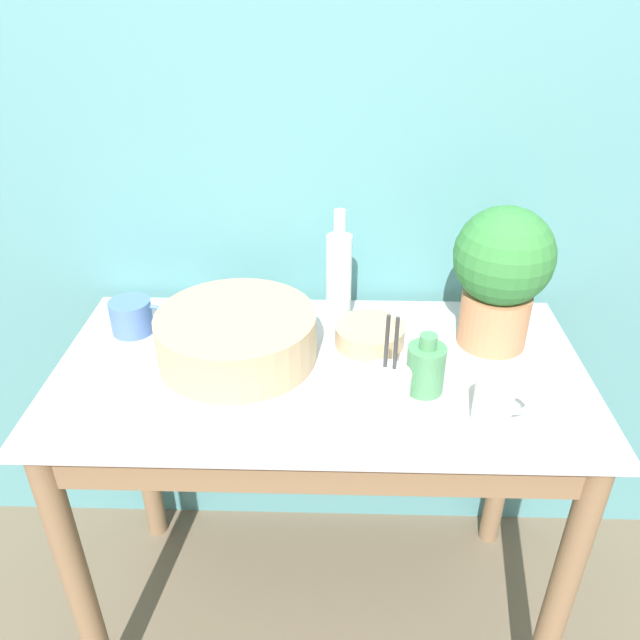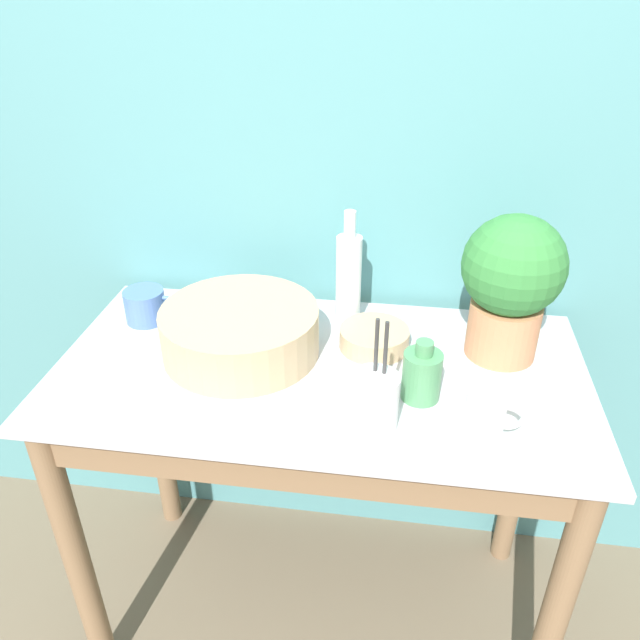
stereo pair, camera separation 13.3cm
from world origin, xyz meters
name	(u,v)px [view 1 (the left image)]	position (x,y,z in m)	size (l,w,h in m)	color
wall_back	(324,161)	(0.00, 0.67, 1.20)	(6.00, 0.05, 2.40)	teal
counter_table	(320,437)	(0.00, 0.28, 0.66)	(1.18, 0.61, 0.84)	#846647
potted_plant	(502,271)	(0.40, 0.42, 1.03)	(0.22, 0.22, 0.33)	tan
bowl_wash_large	(237,336)	(-0.19, 0.34, 0.90)	(0.36, 0.36, 0.11)	tan
bottle_tall	(339,277)	(0.04, 0.51, 0.96)	(0.06, 0.06, 0.29)	white
bottle_short	(426,367)	(0.22, 0.23, 0.90)	(0.08, 0.08, 0.14)	#4C8C59
mug_white	(495,403)	(0.34, 0.12, 0.89)	(0.11, 0.08, 0.10)	white
mug_blue	(132,316)	(-0.46, 0.44, 0.88)	(0.13, 0.10, 0.08)	#4C70B7
bowl_small_tan	(370,335)	(0.11, 0.40, 0.87)	(0.16, 0.16, 0.05)	tan
utensil_cup	(386,396)	(0.13, 0.13, 0.90)	(0.09, 0.09, 0.23)	silver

